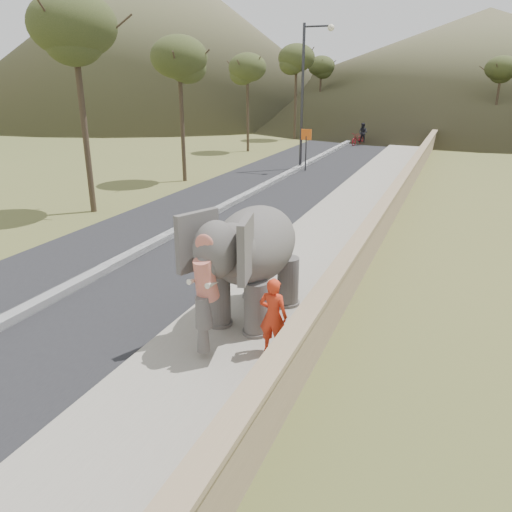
{
  "coord_description": "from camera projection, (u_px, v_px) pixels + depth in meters",
  "views": [
    {
      "loc": [
        3.87,
        -10.11,
        5.18
      ],
      "look_at": [
        0.2,
        -1.13,
        1.7
      ],
      "focal_mm": 35.0,
      "sensor_mm": 36.0,
      "label": 1
    }
  ],
  "objects": [
    {
      "name": "lamppost",
      "position": [
        308.0,
        83.0,
        28.17
      ],
      "size": [
        1.76,
        0.36,
        8.0
      ],
      "color": "#2F2F34",
      "rests_on": "ground"
    },
    {
      "name": "hill_far",
      "position": [
        483.0,
        63.0,
        68.79
      ],
      "size": [
        80.0,
        80.0,
        14.0
      ],
      "primitive_type": "cone",
      "color": "brown",
      "rests_on": "ground"
    },
    {
      "name": "hill_left",
      "position": [
        155.0,
        33.0,
        69.67
      ],
      "size": [
        60.0,
        60.0,
        22.0
      ],
      "primitive_type": "cone",
      "color": "brown",
      "rests_on": "ground"
    },
    {
      "name": "trees",
      "position": [
        431.0,
        101.0,
        33.86
      ],
      "size": [
        48.69,
        42.88,
        8.38
      ],
      "color": "#473828",
      "rests_on": "ground"
    },
    {
      "name": "elephant_and_man",
      "position": [
        255.0,
        261.0,
        10.81
      ],
      "size": [
        2.28,
        3.71,
        2.58
      ],
      "color": "#635E5A",
      "rests_on": "ground"
    },
    {
      "name": "road",
      "position": [
        243.0,
        199.0,
        22.42
      ],
      "size": [
        7.0,
        120.0,
        0.03
      ],
      "primitive_type": "cube",
      "color": "black",
      "rests_on": "ground"
    },
    {
      "name": "signboard",
      "position": [
        306.0,
        143.0,
        28.68
      ],
      "size": [
        0.6,
        0.08,
        2.4
      ],
      "color": "#2D2D33",
      "rests_on": "ground"
    },
    {
      "name": "walkway",
      "position": [
        353.0,
        208.0,
        20.62
      ],
      "size": [
        3.0,
        120.0,
        0.15
      ],
      "primitive_type": "cube",
      "color": "#9E9687",
      "rests_on": "ground"
    },
    {
      "name": "ground",
      "position": [
        266.0,
        307.0,
        11.93
      ],
      "size": [
        160.0,
        160.0,
        0.0
      ],
      "primitive_type": "plane",
      "color": "olive",
      "rests_on": "ground"
    },
    {
      "name": "median",
      "position": [
        243.0,
        197.0,
        22.39
      ],
      "size": [
        0.35,
        120.0,
        0.22
      ],
      "primitive_type": "cube",
      "color": "black",
      "rests_on": "ground"
    },
    {
      "name": "motorcyclist",
      "position": [
        360.0,
        137.0,
        40.04
      ],
      "size": [
        1.39,
        1.96,
        1.79
      ],
      "color": "maroon",
      "rests_on": "ground"
    },
    {
      "name": "parapet",
      "position": [
        395.0,
        201.0,
        19.87
      ],
      "size": [
        0.3,
        120.0,
        1.1
      ],
      "primitive_type": "cube",
      "color": "tan",
      "rests_on": "ground"
    }
  ]
}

